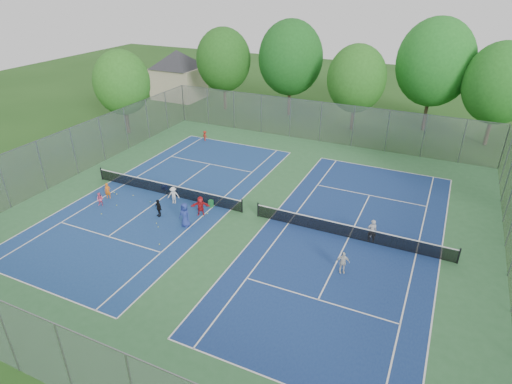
% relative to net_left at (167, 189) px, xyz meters
% --- Properties ---
extents(ground, '(120.00, 120.00, 0.00)m').
position_rel_net_left_xyz_m(ground, '(7.00, 0.00, -0.46)').
color(ground, '#204A17').
rests_on(ground, ground).
extents(court_pad, '(32.00, 32.00, 0.01)m').
position_rel_net_left_xyz_m(court_pad, '(7.00, 0.00, -0.45)').
color(court_pad, '#2F6537').
rests_on(court_pad, ground).
extents(court_left, '(10.97, 23.77, 0.01)m').
position_rel_net_left_xyz_m(court_left, '(0.00, 0.00, -0.44)').
color(court_left, navy).
rests_on(court_left, court_pad).
extents(court_right, '(10.97, 23.77, 0.01)m').
position_rel_net_left_xyz_m(court_right, '(14.00, 0.00, -0.44)').
color(court_right, navy).
rests_on(court_right, court_pad).
extents(net_left, '(12.87, 0.10, 0.91)m').
position_rel_net_left_xyz_m(net_left, '(0.00, 0.00, 0.00)').
color(net_left, black).
rests_on(net_left, ground).
extents(net_right, '(12.87, 0.10, 0.91)m').
position_rel_net_left_xyz_m(net_right, '(14.00, 0.00, 0.00)').
color(net_right, black).
rests_on(net_right, ground).
extents(fence_north, '(32.00, 0.10, 4.00)m').
position_rel_net_left_xyz_m(fence_north, '(7.00, 16.00, 1.54)').
color(fence_north, gray).
rests_on(fence_north, ground).
extents(fence_south, '(32.00, 0.10, 4.00)m').
position_rel_net_left_xyz_m(fence_south, '(7.00, -16.00, 1.54)').
color(fence_south, gray).
rests_on(fence_south, ground).
extents(fence_west, '(0.10, 32.00, 4.00)m').
position_rel_net_left_xyz_m(fence_west, '(-9.00, 0.00, 1.54)').
color(fence_west, gray).
rests_on(fence_west, ground).
extents(house, '(11.03, 11.03, 7.30)m').
position_rel_net_left_xyz_m(house, '(-15.00, 24.00, 3.76)').
color(house, '#B7A88C').
rests_on(house, ground).
extents(tree_nw, '(6.40, 6.40, 9.58)m').
position_rel_net_left_xyz_m(tree_nw, '(-7.00, 22.00, 5.44)').
color(tree_nw, '#443326').
rests_on(tree_nw, ground).
extents(tree_nl, '(7.20, 7.20, 10.69)m').
position_rel_net_left_xyz_m(tree_nl, '(1.00, 23.00, 6.09)').
color(tree_nl, '#443326').
rests_on(tree_nl, ground).
extents(tree_nc, '(6.00, 6.00, 8.85)m').
position_rel_net_left_xyz_m(tree_nc, '(9.00, 21.00, 4.94)').
color(tree_nc, '#443326').
rests_on(tree_nc, ground).
extents(tree_nr, '(7.60, 7.60, 11.42)m').
position_rel_net_left_xyz_m(tree_nr, '(16.00, 24.00, 6.59)').
color(tree_nr, '#443326').
rests_on(tree_nr, ground).
extents(tree_ne, '(6.60, 6.60, 9.77)m').
position_rel_net_left_xyz_m(tree_ne, '(22.00, 22.00, 5.51)').
color(tree_ne, '#443326').
rests_on(tree_ne, ground).
extents(tree_side_w, '(5.60, 5.60, 8.47)m').
position_rel_net_left_xyz_m(tree_side_w, '(-12.00, 10.00, 4.79)').
color(tree_side_w, '#443326').
rests_on(tree_side_w, ground).
extents(ball_crate, '(0.37, 0.37, 0.30)m').
position_rel_net_left_xyz_m(ball_crate, '(-0.74, 0.70, -0.30)').
color(ball_crate, blue).
rests_on(ball_crate, ground).
extents(ball_hopper, '(0.31, 0.31, 0.55)m').
position_rel_net_left_xyz_m(ball_hopper, '(3.99, -0.23, -0.18)').
color(ball_hopper, '#25883D').
rests_on(ball_hopper, ground).
extents(student_a, '(0.53, 0.47, 1.22)m').
position_rel_net_left_xyz_m(student_a, '(-3.65, -2.29, 0.15)').
color(student_a, orange).
rests_on(student_a, ground).
extents(student_b, '(0.59, 0.51, 1.04)m').
position_rel_net_left_xyz_m(student_b, '(-3.33, -3.45, 0.07)').
color(student_b, '#EE5C83').
rests_on(student_b, ground).
extents(student_c, '(0.97, 0.79, 1.31)m').
position_rel_net_left_xyz_m(student_c, '(1.25, -0.87, 0.20)').
color(student_c, silver).
rests_on(student_c, ground).
extents(student_d, '(0.82, 0.58, 1.29)m').
position_rel_net_left_xyz_m(student_d, '(1.38, -2.86, 0.19)').
color(student_d, black).
rests_on(student_d, ground).
extents(student_e, '(0.89, 0.63, 1.71)m').
position_rel_net_left_xyz_m(student_e, '(3.77, -3.18, 0.40)').
color(student_e, navy).
rests_on(student_e, ground).
extents(student_f, '(1.38, 0.98, 1.44)m').
position_rel_net_left_xyz_m(student_f, '(3.93, -1.49, 0.26)').
color(student_f, red).
rests_on(student_f, ground).
extents(child_far_baseline, '(0.75, 0.57, 1.02)m').
position_rel_net_left_xyz_m(child_far_baseline, '(-3.44, 11.33, 0.06)').
color(child_far_baseline, '#A22417').
rests_on(child_far_baseline, ground).
extents(instructor, '(0.68, 0.57, 1.58)m').
position_rel_net_left_xyz_m(instructor, '(15.34, 0.17, 0.34)').
color(instructor, '#959598').
rests_on(instructor, ground).
extents(teen_court_b, '(0.86, 0.60, 1.36)m').
position_rel_net_left_xyz_m(teen_court_b, '(14.50, -3.63, 0.23)').
color(teen_court_b, silver).
rests_on(teen_court_b, ground).
extents(tennis_ball_0, '(0.07, 0.07, 0.07)m').
position_rel_net_left_xyz_m(tennis_ball_0, '(1.84, -3.80, -0.42)').
color(tennis_ball_0, gold).
rests_on(tennis_ball_0, ground).
extents(tennis_ball_1, '(0.07, 0.07, 0.07)m').
position_rel_net_left_xyz_m(tennis_ball_1, '(-0.42, -1.52, -0.42)').
color(tennis_ball_1, '#A4C62E').
rests_on(tennis_ball_1, ground).
extents(tennis_ball_2, '(0.07, 0.07, 0.07)m').
position_rel_net_left_xyz_m(tennis_ball_2, '(4.29, -1.23, -0.42)').
color(tennis_ball_2, '#DFF539').
rests_on(tennis_ball_2, ground).
extents(tennis_ball_3, '(0.07, 0.07, 0.07)m').
position_rel_net_left_xyz_m(tennis_ball_3, '(4.19, -1.70, -0.42)').
color(tennis_ball_3, '#A2C32D').
rests_on(tennis_ball_3, ground).
extents(tennis_ball_4, '(0.07, 0.07, 0.07)m').
position_rel_net_left_xyz_m(tennis_ball_4, '(-2.43, -4.39, -0.42)').
color(tennis_ball_4, '#DFF138').
rests_on(tennis_ball_4, ground).
extents(tennis_ball_5, '(0.07, 0.07, 0.07)m').
position_rel_net_left_xyz_m(tennis_ball_5, '(3.22, -2.22, -0.42)').
color(tennis_ball_5, '#D3E334').
rests_on(tennis_ball_5, ground).
extents(tennis_ball_6, '(0.07, 0.07, 0.07)m').
position_rel_net_left_xyz_m(tennis_ball_6, '(3.53, -5.76, -0.42)').
color(tennis_ball_6, gold).
rests_on(tennis_ball_6, ground).
extents(tennis_ball_7, '(0.07, 0.07, 0.07)m').
position_rel_net_left_xyz_m(tennis_ball_7, '(-2.22, -1.26, -0.42)').
color(tennis_ball_7, yellow).
rests_on(tennis_ball_7, ground).
extents(tennis_ball_8, '(0.07, 0.07, 0.07)m').
position_rel_net_left_xyz_m(tennis_ball_8, '(-2.30, -2.98, -0.42)').
color(tennis_ball_8, '#B0D030').
rests_on(tennis_ball_8, ground).
extents(tennis_ball_9, '(0.07, 0.07, 0.07)m').
position_rel_net_left_xyz_m(tennis_ball_9, '(-3.49, -1.62, -0.42)').
color(tennis_ball_9, '#EBF037').
rests_on(tennis_ball_9, ground).
extents(tennis_ball_10, '(0.07, 0.07, 0.07)m').
position_rel_net_left_xyz_m(tennis_ball_10, '(2.23, -4.13, -0.42)').
color(tennis_ball_10, '#B6D531').
rests_on(tennis_ball_10, ground).
extents(tennis_ball_11, '(0.07, 0.07, 0.07)m').
position_rel_net_left_xyz_m(tennis_ball_11, '(-3.86, -1.47, -0.42)').
color(tennis_ball_11, '#CAEC37').
rests_on(tennis_ball_11, ground).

